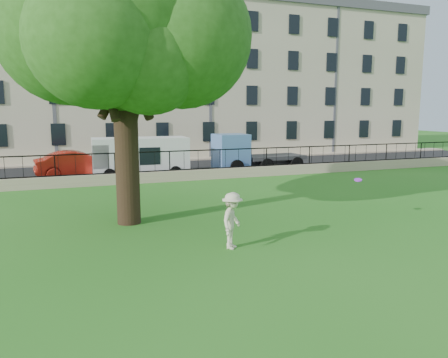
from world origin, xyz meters
name	(u,v)px	position (x,y,z in m)	size (l,w,h in m)	color
ground	(261,241)	(0.00, 0.00, 0.00)	(120.00, 120.00, 0.00)	#216A19
retaining_wall	(170,176)	(0.00, 12.00, 0.30)	(50.00, 0.40, 0.60)	tan
iron_railing	(170,161)	(0.00, 12.00, 1.15)	(50.00, 0.05, 1.13)	black
street	(154,171)	(0.00, 16.70, 0.01)	(60.00, 9.00, 0.01)	black
sidewalk	(140,161)	(0.00, 21.90, 0.06)	(60.00, 1.40, 0.12)	tan
building_row	(127,76)	(0.00, 27.57, 6.92)	(56.40, 10.40, 13.80)	beige
tree	(118,19)	(-3.63, 3.62, 6.96)	(8.30, 6.50, 10.41)	black
man	(232,221)	(-1.10, -0.40, 0.83)	(1.07, 0.62, 1.66)	beige
frisbee	(358,180)	(4.00, 0.62, 1.58)	(0.27, 0.27, 0.03)	#9E27DF
red_sedan	(77,164)	(-4.80, 15.40, 0.79)	(1.67, 4.80, 1.58)	#A62014
white_van	(141,157)	(-1.21, 14.40, 1.17)	(5.59, 2.18, 2.35)	silver
blue_truck	(257,152)	(6.50, 14.40, 1.22)	(5.84, 2.07, 2.45)	#517ABD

